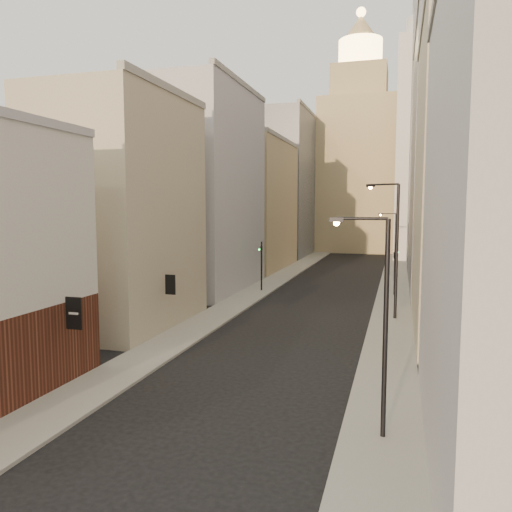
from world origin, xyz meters
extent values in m
cube|color=gray|center=(-6.50, 55.00, 0.07)|extent=(3.00, 140.00, 0.15)
cube|color=gray|center=(6.50, 55.00, 0.07)|extent=(3.00, 140.00, 0.15)
cube|color=black|center=(-7.30, 14.00, 3.60)|extent=(0.80, 0.08, 1.50)
cube|color=black|center=(-7.30, 24.00, 3.40)|extent=(0.70, 0.08, 1.30)
cube|color=tan|center=(-12.00, 26.00, 8.00)|extent=(8.00, 12.00, 16.00)
cube|color=#9F9EA4|center=(-12.00, 42.00, 10.00)|extent=(8.00, 16.00, 20.00)
cube|color=tan|center=(-12.00, 60.00, 8.50)|extent=(8.00, 18.00, 17.00)
cube|color=gray|center=(-12.00, 80.00, 12.00)|extent=(8.00, 20.00, 24.00)
cube|color=tan|center=(12.00, 30.00, 10.00)|extent=(8.00, 16.00, 20.00)
cube|color=gray|center=(12.00, 50.00, 13.00)|extent=(8.00, 20.00, 26.00)
cube|color=gray|center=(18.00, 78.00, 25.00)|extent=(20.00, 22.00, 50.00)
cube|color=tan|center=(-1.00, 92.00, 14.00)|extent=(14.00, 14.00, 28.00)
cube|color=tan|center=(-1.00, 92.00, 31.00)|extent=(10.00, 10.00, 6.00)
cylinder|color=#FFCC72|center=(-1.00, 92.00, 36.50)|extent=(8.00, 8.00, 5.00)
cone|color=tan|center=(-1.00, 92.00, 41.00)|extent=(7.00, 7.00, 5.00)
sphere|color=#FFCC72|center=(-1.00, 92.00, 44.00)|extent=(1.80, 1.80, 1.80)
cube|color=silver|center=(10.00, 78.00, 17.00)|extent=(8.00, 8.00, 34.00)
cylinder|color=silver|center=(10.00, 78.00, 35.50)|extent=(6.00, 6.00, 3.00)
sphere|color=#9F9EA4|center=(10.00, 78.00, 38.00)|extent=(4.40, 4.40, 4.40)
cylinder|color=black|center=(6.53, 12.77, 4.02)|extent=(0.18, 0.18, 8.04)
cylinder|color=black|center=(5.64, 12.74, 8.04)|extent=(1.79, 0.17, 0.11)
cube|color=black|center=(4.75, 12.71, 7.99)|extent=(0.50, 0.21, 0.16)
sphere|color=#FF943F|center=(4.75, 12.71, 7.88)|extent=(0.21, 0.21, 0.21)
cylinder|color=black|center=(6.76, 32.80, 5.04)|extent=(0.22, 0.22, 10.08)
cylinder|color=black|center=(5.73, 33.25, 10.08)|extent=(2.10, 1.03, 0.13)
cube|color=black|center=(4.71, 33.70, 10.02)|extent=(0.66, 0.47, 0.20)
sphere|color=#FF943F|center=(4.71, 33.70, 9.88)|extent=(0.27, 0.27, 0.27)
cylinder|color=black|center=(6.49, 52.58, 3.83)|extent=(0.17, 0.17, 7.65)
cylinder|color=black|center=(5.64, 52.62, 7.65)|extent=(1.70, 0.17, 0.10)
cube|color=black|center=(4.79, 52.66, 7.61)|extent=(0.48, 0.21, 0.15)
sphere|color=#FF943F|center=(4.79, 52.66, 7.50)|extent=(0.20, 0.20, 0.20)
cylinder|color=black|center=(-6.14, 42.03, 2.50)|extent=(0.16, 0.16, 5.00)
imported|color=black|center=(-6.14, 42.03, 4.20)|extent=(0.51, 0.51, 1.36)
sphere|color=#19E533|center=(-6.39, 42.03, 4.20)|extent=(0.16, 0.16, 0.16)
cylinder|color=black|center=(6.59, 43.04, 2.50)|extent=(0.16, 0.16, 5.00)
imported|color=black|center=(6.59, 43.04, 4.20)|extent=(0.71, 0.71, 1.32)
sphere|color=#19E533|center=(6.84, 43.04, 4.20)|extent=(0.16, 0.16, 0.16)
camera|label=1|loc=(6.92, -5.20, 8.47)|focal=35.00mm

